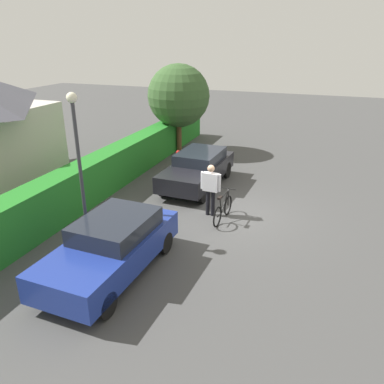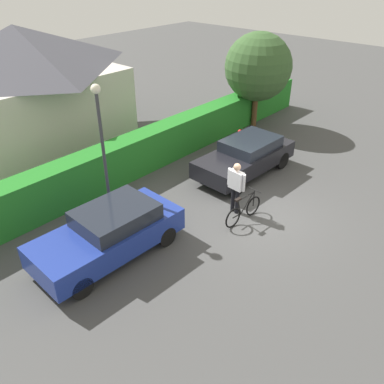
{
  "view_description": "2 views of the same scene",
  "coord_description": "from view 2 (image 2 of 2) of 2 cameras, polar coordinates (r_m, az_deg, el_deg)",
  "views": [
    {
      "loc": [
        -11.31,
        -2.86,
        5.51
      ],
      "look_at": [
        -0.56,
        1.11,
        0.81
      ],
      "focal_mm": 35.61,
      "sensor_mm": 36.0,
      "label": 1
    },
    {
      "loc": [
        -9.35,
        -5.61,
        7.21
      ],
      "look_at": [
        -2.04,
        0.9,
        1.34
      ],
      "focal_mm": 37.33,
      "sensor_mm": 36.0,
      "label": 2
    }
  ],
  "objects": [
    {
      "name": "street_lamp",
      "position": [
        11.88,
        -12.81,
        7.93
      ],
      "size": [
        0.28,
        0.28,
        4.2
      ],
      "color": "#38383D",
      "rests_on": "ground"
    },
    {
      "name": "parked_car_far",
      "position": [
        15.04,
        7.69,
        5.13
      ],
      "size": [
        4.24,
        1.86,
        1.35
      ],
      "color": "black",
      "rests_on": "ground"
    },
    {
      "name": "tree_kerbside",
      "position": [
        19.12,
        9.43,
        17.21
      ],
      "size": [
        3.05,
        3.05,
        4.33
      ],
      "color": "brown",
      "rests_on": "ground"
    },
    {
      "name": "house_distant",
      "position": [
        18.73,
        -22.83,
        13.96
      ],
      "size": [
        7.62,
        5.91,
        4.83
      ],
      "color": "beige",
      "rests_on": "ground"
    },
    {
      "name": "hedge_row",
      "position": [
        15.53,
        -6.23,
        6.13
      ],
      "size": [
        20.05,
        0.9,
        1.48
      ],
      "primitive_type": "cube",
      "color": "#227523",
      "rests_on": "ground"
    },
    {
      "name": "ground_plane",
      "position": [
        13.08,
        8.93,
        -2.95
      ],
      "size": [
        60.0,
        60.0,
        0.0
      ],
      "primitive_type": "plane",
      "color": "#444444"
    },
    {
      "name": "parked_car_near",
      "position": [
        11.05,
        -11.69,
        -5.69
      ],
      "size": [
        4.18,
        1.92,
        1.4
      ],
      "color": "navy",
      "rests_on": "ground"
    },
    {
      "name": "person_rider",
      "position": [
        12.52,
        6.32,
        1.15
      ],
      "size": [
        0.24,
        0.69,
        1.74
      ],
      "color": "black",
      "rests_on": "ground"
    },
    {
      "name": "bicycle",
      "position": [
        12.45,
        7.35,
        -2.65
      ],
      "size": [
        1.63,
        0.5,
        0.94
      ],
      "color": "black",
      "rests_on": "ground"
    },
    {
      "name": "fire_hydrant",
      "position": [
        17.34,
        6.8,
        7.64
      ],
      "size": [
        0.2,
        0.2,
        0.81
      ],
      "color": "red",
      "rests_on": "ground"
    }
  ]
}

